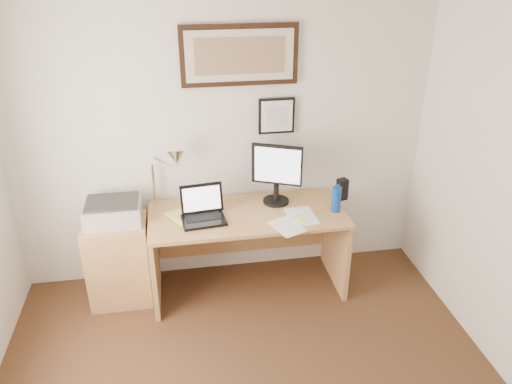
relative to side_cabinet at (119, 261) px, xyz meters
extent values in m
plane|color=white|center=(0.92, -1.68, 2.13)|extent=(4.00, 4.00, 0.00)
cube|color=silver|center=(0.92, 0.32, 0.89)|extent=(3.50, 0.02, 2.50)
cube|color=#AE7C49|center=(0.00, 0.00, 0.00)|extent=(0.50, 0.40, 0.73)
cylinder|color=#0C3DA3|center=(1.79, -0.13, 0.49)|extent=(0.08, 0.08, 0.21)
cylinder|color=#0C3DA3|center=(1.79, -0.13, 0.61)|extent=(0.04, 0.04, 0.02)
cube|color=black|center=(1.91, 0.06, 0.48)|extent=(0.10, 0.09, 0.19)
cube|color=white|center=(1.34, -0.32, 0.39)|extent=(0.29, 0.34, 0.00)
cube|color=white|center=(1.49, -0.18, 0.39)|extent=(0.24, 0.32, 0.00)
cube|color=#FAFB77|center=(1.48, -0.24, 0.39)|extent=(0.09, 0.09, 0.01)
cylinder|color=white|center=(1.47, -0.17, 0.39)|extent=(0.14, 0.06, 0.02)
imported|color=#DAD767|center=(0.47, -0.09, 0.40)|extent=(0.30, 0.33, 0.02)
cube|color=#AE7C49|center=(1.07, -0.05, 0.37)|extent=(1.60, 0.70, 0.03)
cube|color=#AE7C49|center=(0.29, -0.05, -0.01)|extent=(0.04, 0.65, 0.72)
cube|color=#AE7C49|center=(1.85, -0.05, -0.01)|extent=(0.04, 0.65, 0.72)
cube|color=#AE7C49|center=(1.07, 0.28, 0.09)|extent=(1.50, 0.03, 0.55)
cube|color=black|center=(0.71, -0.13, 0.40)|extent=(0.36, 0.28, 0.02)
cube|color=black|center=(0.71, -0.10, 0.41)|extent=(0.29, 0.16, 0.00)
cube|color=black|center=(0.71, 0.00, 0.52)|extent=(0.35, 0.11, 0.23)
cube|color=white|center=(0.71, 0.00, 0.53)|extent=(0.30, 0.08, 0.18)
cylinder|color=black|center=(1.34, 0.10, 0.40)|extent=(0.22, 0.22, 0.02)
cylinder|color=black|center=(1.34, 0.10, 0.48)|extent=(0.04, 0.04, 0.14)
cube|color=black|center=(1.34, 0.09, 0.74)|extent=(0.40, 0.20, 0.34)
cube|color=white|center=(1.34, 0.07, 0.74)|extent=(0.35, 0.16, 0.30)
cube|color=#ADADAF|center=(0.00, 0.04, 0.44)|extent=(0.44, 0.34, 0.16)
cube|color=#2C2C2C|center=(0.00, 0.04, 0.54)|extent=(0.40, 0.30, 0.02)
cylinder|color=white|center=(0.33, 0.24, 0.56)|extent=(0.02, 0.02, 0.36)
cylinder|color=white|center=(0.43, 0.18, 0.78)|extent=(0.15, 0.23, 0.19)
cone|color=white|center=(0.53, 0.12, 0.84)|extent=(0.16, 0.18, 0.15)
cube|color=black|center=(1.07, 0.30, 1.58)|extent=(0.92, 0.03, 0.47)
cube|color=beige|center=(1.07, 0.28, 1.58)|extent=(0.84, 0.01, 0.39)
cube|color=#7C5F47|center=(1.07, 0.27, 1.58)|extent=(0.70, 0.00, 0.28)
cube|color=black|center=(1.37, 0.30, 1.08)|extent=(0.30, 0.02, 0.30)
cube|color=white|center=(1.37, 0.28, 1.08)|extent=(0.26, 0.00, 0.26)
cube|color=#B8BEC3|center=(1.37, 0.28, 1.08)|extent=(0.17, 0.00, 0.17)
camera|label=1|loc=(0.55, -3.57, 2.36)|focal=35.00mm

